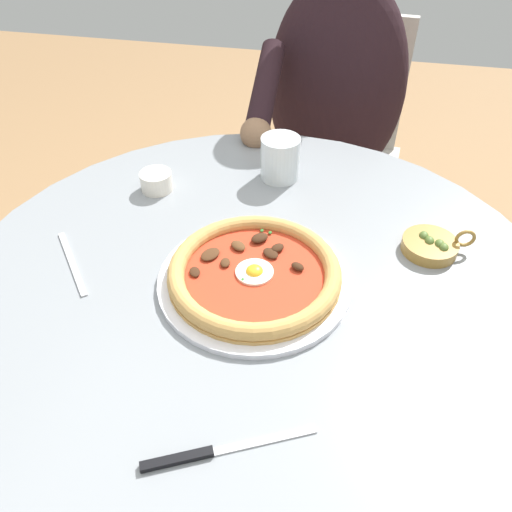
{
  "coord_description": "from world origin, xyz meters",
  "views": [
    {
      "loc": [
        -0.56,
        -0.12,
        1.28
      ],
      "look_at": [
        0.02,
        0.0,
        0.75
      ],
      "focal_mm": 35.79,
      "sensor_mm": 36.0,
      "label": 1
    }
  ],
  "objects": [
    {
      "name": "cafe_chair_diner",
      "position": [
        0.87,
        -0.07,
        0.51
      ],
      "size": [
        0.42,
        0.42,
        0.85
      ],
      "color": "beige",
      "rests_on": "ground"
    },
    {
      "name": "steak_knife",
      "position": [
        -0.29,
        -0.0,
        0.72
      ],
      "size": [
        0.1,
        0.19,
        0.01
      ],
      "color": "silver",
      "rests_on": "dining_table"
    },
    {
      "name": "diner_person",
      "position": [
        0.73,
        -0.06,
        0.52
      ],
      "size": [
        0.49,
        0.37,
        1.18
      ],
      "color": "#282833",
      "rests_on": "ground"
    },
    {
      "name": "olive_pan",
      "position": [
        0.13,
        -0.27,
        0.73
      ],
      "size": [
        0.09,
        0.12,
        0.04
      ],
      "color": "olive",
      "rests_on": "dining_table"
    },
    {
      "name": "ramekin_capers",
      "position": [
        0.21,
        0.24,
        0.74
      ],
      "size": [
        0.06,
        0.06,
        0.04
      ],
      "color": "white",
      "rests_on": "dining_table"
    },
    {
      "name": "pizza_on_plate",
      "position": [
        0.0,
        -0.0,
        0.74
      ],
      "size": [
        0.3,
        0.3,
        0.04
      ],
      "color": "white",
      "rests_on": "dining_table"
    },
    {
      "name": "water_glass",
      "position": [
        0.31,
        0.01,
        0.76
      ],
      "size": [
        0.08,
        0.08,
        0.09
      ],
      "color": "silver",
      "rests_on": "dining_table"
    },
    {
      "name": "ground_plane",
      "position": [
        0.0,
        0.0,
        -0.01
      ],
      "size": [
        6.0,
        6.0,
        0.02
      ],
      "primitive_type": "cube",
      "color": "#9E754C"
    },
    {
      "name": "dining_table",
      "position": [
        0.0,
        0.0,
        0.58
      ],
      "size": [
        0.97,
        0.97,
        0.72
      ],
      "color": "gray",
      "rests_on": "ground"
    },
    {
      "name": "fork_utensil",
      "position": [
        -0.02,
        0.3,
        0.72
      ],
      "size": [
        0.14,
        0.12,
        0.0
      ],
      "color": "#BCBCC1",
      "rests_on": "dining_table"
    }
  ]
}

